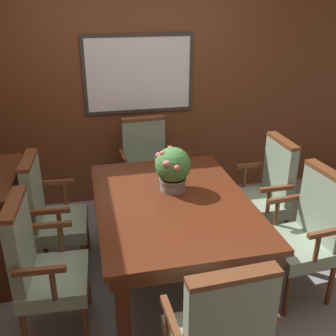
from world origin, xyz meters
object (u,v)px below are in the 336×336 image
chair_right_near (307,230)px  potted_plant (173,168)px  chair_head_far (146,164)px  chair_right_far (267,189)px  dining_table (172,211)px  chair_left_far (49,211)px  chair_head_near (220,335)px  chair_left_near (41,264)px

chair_right_near → potted_plant: (-0.94, 0.50, 0.39)m
chair_head_far → chair_right_far: bearing=-43.9°
dining_table → chair_left_far: size_ratio=1.54×
chair_right_far → chair_left_far: 1.93m
chair_head_near → chair_head_far: same height
chair_left_near → chair_right_far: bearing=-67.0°
chair_right_near → chair_head_far: bearing=-152.5°
chair_head_near → chair_head_far: size_ratio=1.00×
chair_right_near → chair_right_far: same height
chair_right_near → chair_head_far: 1.81m
dining_table → chair_right_far: (0.97, 0.36, -0.10)m
dining_table → chair_head_near: (-0.01, -1.15, -0.10)m
chair_left_near → chair_head_far: size_ratio=1.00×
chair_head_near → chair_left_near: bearing=-43.1°
dining_table → potted_plant: potted_plant is taller
dining_table → chair_left_near: chair_left_near is taller
chair_head_near → chair_right_far: size_ratio=1.00×
chair_head_far → chair_left_far: (-0.95, -0.81, 0.00)m
dining_table → chair_left_far: 1.03m
chair_head_far → potted_plant: potted_plant is taller
chair_left_near → potted_plant: size_ratio=2.92×
chair_head_near → chair_head_far: bearing=-92.7°
chair_right_near → chair_right_far: bearing=175.0°
chair_right_far → chair_head_far: 1.28m
chair_head_near → chair_left_far: bearing=-60.9°
dining_table → chair_head_near: 1.16m
chair_right_far → potted_plant: potted_plant is taller
chair_right_near → chair_head_near: (-0.99, -0.82, 0.00)m
chair_head_far → chair_left_near: bearing=-126.0°
chair_left_far → chair_right_near: bearing=-106.8°
chair_head_near → potted_plant: bearing=-94.8°
chair_left_far → dining_table: bearing=-108.3°
dining_table → chair_left_near: 1.03m
potted_plant → chair_left_far: bearing=167.6°
dining_table → potted_plant: 0.33m
chair_left_near → chair_right_far: size_ratio=1.00×
chair_right_far → dining_table: bearing=-70.3°
chair_right_far → chair_left_far: same height
chair_left_near → chair_right_near: 1.95m
chair_left_near → chair_head_near: size_ratio=1.00×
dining_table → chair_left_near: size_ratio=1.54×
chair_right_near → chair_head_near: bearing=-55.6°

